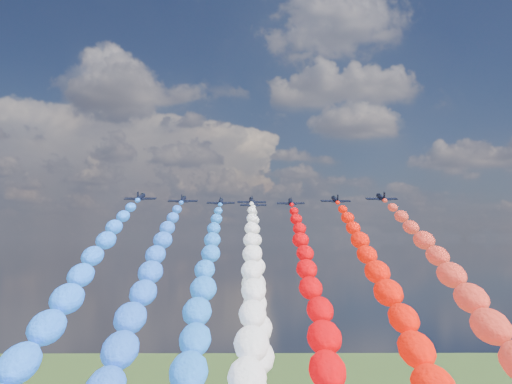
{
  "coord_description": "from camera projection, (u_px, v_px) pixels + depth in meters",
  "views": [
    {
      "loc": [
        -1.26,
        -159.47,
        101.09
      ],
      "look_at": [
        0.0,
        4.0,
        113.38
      ],
      "focal_mm": 43.71,
      "sensor_mm": 36.0,
      "label": 1
    }
  ],
  "objects": [
    {
      "name": "jet_2",
      "position": [
        221.0,
        202.0,
        173.46
      ],
      "size": [
        7.82,
        10.69,
        4.58
      ],
      "primitive_type": null,
      "rotation": [
        0.23,
        0.0,
        0.01
      ],
      "color": "black"
    },
    {
      "name": "trail_6",
      "position": [
        383.0,
        295.0,
        105.5
      ],
      "size": [
        5.77,
        113.06,
        43.31
      ],
      "primitive_type": null,
      "color": "#F41004"
    },
    {
      "name": "jet_0",
      "position": [
        141.0,
        197.0,
        154.9
      ],
      "size": [
        7.85,
        10.71,
        4.58
      ],
      "primitive_type": null,
      "rotation": [
        0.23,
        0.0,
        -0.01
      ],
      "color": "black"
    },
    {
      "name": "jet_6",
      "position": [
        335.0,
        200.0,
        164.75
      ],
      "size": [
        8.08,
        10.89,
        4.58
      ],
      "primitive_type": null,
      "rotation": [
        0.23,
        0.0,
        0.03
      ],
      "color": "black"
    },
    {
      "name": "jet_7",
      "position": [
        381.0,
        198.0,
        155.81
      ],
      "size": [
        7.76,
        10.65,
        4.58
      ],
      "primitive_type": null,
      "rotation": [
        0.23,
        0.0,
        0.0
      ],
      "color": "black"
    },
    {
      "name": "trail_3",
      "position": [
        252.0,
        292.0,
        110.28
      ],
      "size": [
        5.77,
        113.06,
        43.31
      ],
      "primitive_type": null,
      "color": "white"
    },
    {
      "name": "jet_4",
      "position": [
        253.0,
        204.0,
        184.62
      ],
      "size": [
        8.1,
        10.9,
        4.58
      ],
      "primitive_type": null,
      "rotation": [
        0.23,
        0.0,
        -0.03
      ],
      "color": "black"
    },
    {
      "name": "jet_1",
      "position": [
        183.0,
        200.0,
        164.61
      ],
      "size": [
        7.93,
        10.77,
        4.58
      ],
      "primitive_type": null,
      "rotation": [
        0.23,
        0.0,
        0.02
      ],
      "color": "black"
    },
    {
      "name": "trail_4",
      "position": [
        254.0,
        286.0,
        125.37
      ],
      "size": [
        5.77,
        113.06,
        43.31
      ],
      "primitive_type": null,
      "color": "silver"
    },
    {
      "name": "trail_2",
      "position": [
        205.0,
        290.0,
        114.21
      ],
      "size": [
        5.77,
        113.06,
        43.31
      ],
      "primitive_type": null,
      "color": "blue"
    },
    {
      "name": "trail_7",
      "position": [
        461.0,
        300.0,
        96.56
      ],
      "size": [
        5.77,
        113.06,
        43.31
      ],
      "primitive_type": null,
      "color": "red"
    },
    {
      "name": "trail_0",
      "position": [
        72.0,
        300.0,
        95.65
      ],
      "size": [
        5.77,
        113.06,
        43.31
      ],
      "primitive_type": null,
      "color": "#206BFF"
    },
    {
      "name": "trail_5",
      "position": [
        311.0,
        290.0,
        115.99
      ],
      "size": [
        5.77,
        113.06,
        43.31
      ],
      "primitive_type": null,
      "color": "#CF0006"
    },
    {
      "name": "jet_5",
      "position": [
        291.0,
        202.0,
        175.25
      ],
      "size": [
        8.04,
        10.86,
        4.58
      ],
      "primitive_type": null,
      "rotation": [
        0.23,
        0.0,
        -0.03
      ],
      "color": "black"
    },
    {
      "name": "trail_1",
      "position": [
        145.0,
        295.0,
        105.35
      ],
      "size": [
        5.77,
        113.06,
        43.31
      ],
      "primitive_type": null,
      "color": "blue"
    },
    {
      "name": "jet_3",
      "position": [
        252.0,
        201.0,
        169.53
      ],
      "size": [
        8.07,
        10.88,
        4.58
      ],
      "primitive_type": null,
      "rotation": [
        0.23,
        0.0,
        0.03
      ],
      "color": "black"
    }
  ]
}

